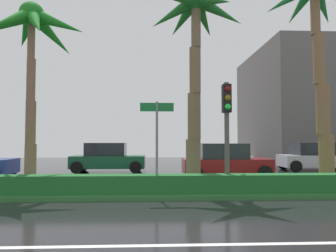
% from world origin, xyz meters
% --- Properties ---
extents(ground_plane, '(90.00, 42.00, 0.10)m').
position_xyz_m(ground_plane, '(0.00, 9.00, -0.05)').
color(ground_plane, black).
extents(near_lane_divider_stripe, '(81.00, 0.14, 0.01)m').
position_xyz_m(near_lane_divider_stripe, '(0.00, 2.00, 0.00)').
color(near_lane_divider_stripe, white).
rests_on(near_lane_divider_stripe, ground_plane).
extents(median_strip, '(85.50, 4.00, 0.15)m').
position_xyz_m(median_strip, '(0.00, 8.00, 0.07)').
color(median_strip, '#2D6B33').
rests_on(median_strip, ground_plane).
extents(median_hedge, '(76.50, 0.70, 0.60)m').
position_xyz_m(median_hedge, '(0.00, 6.60, 0.45)').
color(median_hedge, '#1E6028').
rests_on(median_hedge, median_strip).
extents(palm_tree_centre_left, '(4.13, 3.78, 6.91)m').
position_xyz_m(palm_tree_centre_left, '(-2.87, 7.93, 5.73)').
color(palm_tree_centre_left, brown).
rests_on(palm_tree_centre_left, median_strip).
extents(palm_tree_centre, '(3.76, 3.62, 7.62)m').
position_xyz_m(palm_tree_centre, '(3.28, 8.06, 5.95)').
color(palm_tree_centre, brown).
rests_on(palm_tree_centre, median_strip).
extents(palm_tree_centre_right, '(3.92, 4.02, 8.41)m').
position_xyz_m(palm_tree_centre_right, '(8.10, 8.09, 6.63)').
color(palm_tree_centre_right, brown).
rests_on(palm_tree_centre_right, median_strip).
extents(traffic_signal_median_right, '(0.28, 0.43, 3.71)m').
position_xyz_m(traffic_signal_median_right, '(4.16, 6.71, 2.70)').
color(traffic_signal_median_right, '#4C4C47').
rests_on(traffic_signal_median_right, median_strip).
extents(street_name_sign, '(1.10, 0.08, 3.00)m').
position_xyz_m(street_name_sign, '(1.79, 6.46, 2.08)').
color(street_name_sign, slate).
rests_on(street_name_sign, median_strip).
extents(car_in_traffic_second, '(4.30, 2.02, 1.72)m').
position_xyz_m(car_in_traffic_second, '(-1.06, 14.90, 0.83)').
color(car_in_traffic_second, '#195133').
rests_on(car_in_traffic_second, ground_plane).
extents(car_in_traffic_third, '(4.30, 2.02, 1.72)m').
position_xyz_m(car_in_traffic_third, '(5.24, 11.74, 0.83)').
color(car_in_traffic_third, maroon).
rests_on(car_in_traffic_third, ground_plane).
extents(car_in_traffic_fourth, '(4.30, 2.02, 1.72)m').
position_xyz_m(car_in_traffic_fourth, '(11.66, 15.23, 0.83)').
color(car_in_traffic_fourth, silver).
rests_on(car_in_traffic_fourth, ground_plane).
extents(building_far_right, '(14.28, 14.30, 11.55)m').
position_xyz_m(building_far_right, '(19.89, 29.89, 5.77)').
color(building_far_right, '#605B59').
rests_on(building_far_right, ground_plane).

